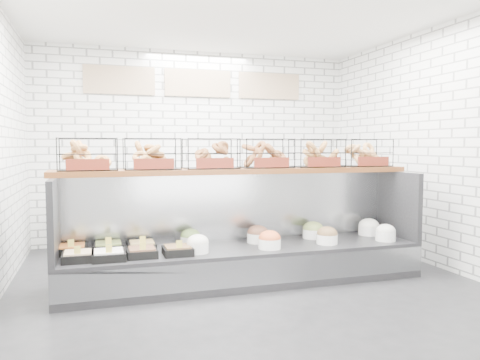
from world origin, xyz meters
name	(u,v)px	position (x,y,z in m)	size (l,w,h in m)	color
ground	(253,289)	(0.00, 0.00, 0.00)	(5.50, 5.50, 0.00)	black
room_shell	(237,99)	(0.00, 0.60, 2.06)	(5.02, 5.51, 3.01)	white
display_case	(243,251)	(-0.01, 0.34, 0.33)	(4.00, 0.90, 1.20)	black
bagel_shelf	(238,157)	(0.00, 0.52, 1.39)	(4.10, 0.50, 0.40)	#512811
prep_counter	(202,213)	(-0.01, 2.43, 0.47)	(4.00, 0.60, 1.20)	#93969B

